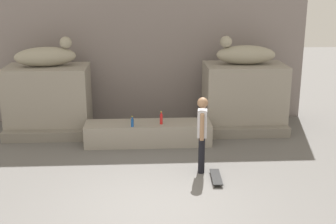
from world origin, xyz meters
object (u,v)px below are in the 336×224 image
object	(u,v)px
skateboard	(216,177)
bottle_red	(161,119)
statue_reclining_right	(245,54)
statue_reclining_left	(47,56)
skater	(202,131)
bottle_blue	(132,122)

from	to	relation	value
skateboard	bottle_red	size ratio (longest dim) A/B	2.47
statue_reclining_right	skateboard	xyz separation A→B (m)	(-1.26, -3.43, -2.04)
statue_reclining_left	statue_reclining_right	distance (m)	5.31
statue_reclining_left	bottle_red	size ratio (longest dim) A/B	5.12
skater	skateboard	distance (m)	1.02
statue_reclining_right	skateboard	size ratio (longest dim) A/B	2.02
statue_reclining_left	statue_reclining_right	size ratio (longest dim) A/B	1.03
statue_reclining_right	bottle_blue	bearing A→B (deg)	28.75
statue_reclining_right	skateboard	bearing A→B (deg)	73.22
skater	bottle_blue	world-z (taller)	skater
bottle_blue	skater	bearing A→B (deg)	-44.50
skater	bottle_red	size ratio (longest dim) A/B	5.10
skateboard	bottle_blue	bearing A→B (deg)	-135.41
bottle_blue	skateboard	bearing A→B (deg)	-48.12
statue_reclining_right	bottle_red	size ratio (longest dim) A/B	4.98
statue_reclining_left	bottle_red	world-z (taller)	statue_reclining_left
skater	bottle_blue	distance (m)	2.16
skateboard	bottle_blue	xyz separation A→B (m)	(-1.78, 1.99, 0.60)
statue_reclining_left	bottle_blue	bearing A→B (deg)	-43.67
skater	bottle_red	bearing A→B (deg)	-145.73
statue_reclining_left	skateboard	world-z (taller)	statue_reclining_left
bottle_red	bottle_blue	bearing A→B (deg)	-166.94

